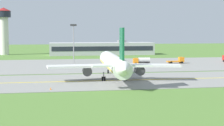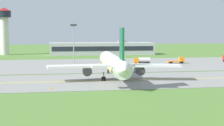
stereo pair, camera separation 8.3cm
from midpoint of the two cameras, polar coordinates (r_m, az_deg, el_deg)
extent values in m
plane|color=#517A33|center=(87.61, 5.38, -2.75)|extent=(500.00, 500.00, 0.00)
cube|color=gray|center=(87.60, 5.38, -2.72)|extent=(240.00, 28.00, 0.10)
cube|color=gray|center=(130.49, 4.79, -0.14)|extent=(140.00, 52.00, 0.10)
cube|color=yellow|center=(87.59, 5.38, -2.68)|extent=(220.00, 0.60, 0.01)
cylinder|color=white|center=(87.20, 0.20, 0.02)|extent=(6.03, 34.18, 4.00)
cone|color=white|center=(105.24, -0.94, 0.89)|extent=(3.95, 2.82, 3.80)
cone|color=white|center=(69.00, 1.95, -1.00)|extent=(3.59, 3.40, 3.40)
cube|color=gold|center=(87.24, 0.20, -0.31)|extent=(5.94, 31.47, 0.36)
cube|color=#1E232D|center=(103.01, -0.82, 1.19)|extent=(3.50, 2.00, 0.70)
cube|color=white|center=(84.49, -5.37, -0.51)|extent=(15.33, 5.98, 0.50)
cylinder|color=#47474C|center=(86.69, -4.06, -1.29)|extent=(2.50, 3.53, 2.30)
cylinder|color=black|center=(88.28, -4.10, -1.17)|extent=(2.11, 0.38, 2.10)
cube|color=white|center=(86.48, 5.97, -0.39)|extent=(15.65, 7.68, 0.50)
cylinder|color=#47474C|center=(88.17, 4.41, -1.18)|extent=(2.50, 3.53, 2.30)
cylinder|color=black|center=(89.73, 4.22, -1.07)|extent=(2.11, 0.38, 2.10)
cube|color=#145938|center=(72.02, 1.57, 3.13)|extent=(0.66, 4.42, 6.50)
cube|color=white|center=(71.74, -0.95, -0.44)|extent=(6.10, 2.67, 0.30)
cube|color=white|center=(72.62, 4.08, -0.39)|extent=(6.31, 3.35, 0.30)
cylinder|color=slate|center=(100.34, -0.66, -0.94)|extent=(0.24, 0.24, 1.65)
cylinder|color=black|center=(100.43, -0.65, -1.41)|extent=(0.42, 1.12, 1.10)
cylinder|color=slate|center=(85.26, -1.39, -2.01)|extent=(0.24, 0.24, 1.65)
cylinder|color=black|center=(85.34, -1.57, -2.56)|extent=(0.42, 1.12, 1.10)
cylinder|color=black|center=(85.39, -1.20, -2.56)|extent=(0.42, 1.12, 1.10)
cylinder|color=slate|center=(85.86, 2.07, -1.96)|extent=(0.24, 0.24, 1.65)
cylinder|color=black|center=(85.93, 1.89, -2.51)|extent=(0.42, 1.12, 1.10)
cylinder|color=black|center=(86.01, 2.25, -2.51)|extent=(0.42, 1.12, 1.10)
cylinder|color=black|center=(145.14, 17.54, 0.33)|extent=(0.33, 0.91, 0.90)
cube|color=orange|center=(134.37, 11.08, 0.55)|extent=(1.91, 2.09, 1.80)
cube|color=#1E232D|center=(134.58, 11.39, 0.69)|extent=(0.22, 1.84, 0.81)
cube|color=orange|center=(133.48, 9.77, 0.24)|extent=(4.71, 2.35, 0.40)
cylinder|color=orange|center=(134.29, 11.09, 0.98)|extent=(0.20, 0.20, 0.18)
cylinder|color=black|center=(135.40, 10.94, 0.14)|extent=(0.91, 0.35, 0.90)
cylinder|color=black|center=(133.50, 11.20, 0.07)|extent=(0.91, 0.35, 0.90)
cylinder|color=black|center=(134.26, 9.26, 0.13)|extent=(0.91, 0.35, 0.90)
cylinder|color=black|center=(132.25, 9.51, 0.05)|extent=(0.91, 0.35, 0.90)
cube|color=orange|center=(126.68, 3.81, 0.37)|extent=(2.03, 2.21, 1.80)
cube|color=#1E232D|center=(126.57, 3.47, 0.51)|extent=(0.34, 1.84, 0.81)
cylinder|color=silver|center=(127.04, 5.15, 0.48)|extent=(4.39, 2.30, 1.80)
cube|color=#383838|center=(127.13, 5.15, 0.02)|extent=(4.43, 2.60, 0.24)
cylinder|color=orange|center=(126.60, 3.81, 0.82)|extent=(0.20, 0.20, 0.18)
cylinder|color=black|center=(125.78, 3.86, -0.15)|extent=(0.93, 0.41, 0.90)
cylinder|color=black|center=(127.76, 3.75, -0.07)|extent=(0.93, 0.41, 0.90)
cylinder|color=black|center=(126.23, 5.59, -0.14)|extent=(0.93, 0.41, 0.90)
cylinder|color=black|center=(128.30, 5.46, -0.06)|extent=(0.93, 0.41, 0.90)
cube|color=#B2B2B7|center=(181.91, -1.69, 2.32)|extent=(53.04, 12.19, 6.25)
cube|color=#1E232D|center=(175.83, -1.41, 2.33)|extent=(50.92, 0.10, 2.25)
cube|color=slate|center=(183.57, 1.59, 3.51)|extent=(4.00, 4.00, 1.20)
cylinder|color=silver|center=(189.50, -16.99, 4.16)|extent=(4.40, 4.40, 19.10)
cylinder|color=#1E232D|center=(189.69, -17.08, 7.53)|extent=(7.20, 7.20, 3.20)
cone|color=maroon|center=(189.82, -17.10, 8.28)|extent=(7.60, 7.60, 1.80)
cylinder|color=gray|center=(135.31, -6.22, 2.98)|extent=(0.36, 0.36, 14.00)
cube|color=#333333|center=(135.24, -6.25, 6.10)|extent=(2.40, 0.50, 0.70)
cone|color=orange|center=(73.26, -9.89, -4.11)|extent=(0.44, 0.44, 0.60)
camera|label=1|loc=(0.04, -90.03, 0.00)|focal=56.74mm
camera|label=2|loc=(0.04, 89.97, 0.00)|focal=56.74mm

